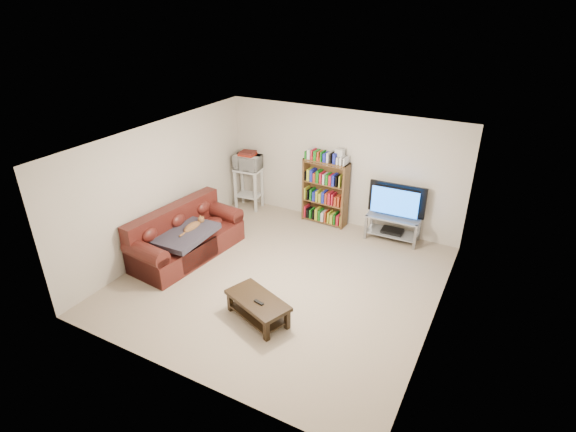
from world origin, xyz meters
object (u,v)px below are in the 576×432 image
Objects in this scene: sofa at (185,239)px; bookshelf at (325,191)px; tv_stand at (393,224)px; coffee_table at (258,305)px.

sofa is 3.01m from bookshelf.
tv_stand is at bearing 0.20° from bookshelf.
bookshelf reaches higher than coffee_table.
tv_stand is (3.23, 2.35, 0.02)m from sofa.
bookshelf is at bearing 118.09° from coffee_table.
tv_stand is at bearing 93.14° from coffee_table.
coffee_table is 1.08× the size of tv_stand.
coffee_table is (2.17, -0.97, -0.07)m from sofa.
bookshelf is at bearing 175.42° from tv_stand.
coffee_table is 3.48m from tv_stand.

